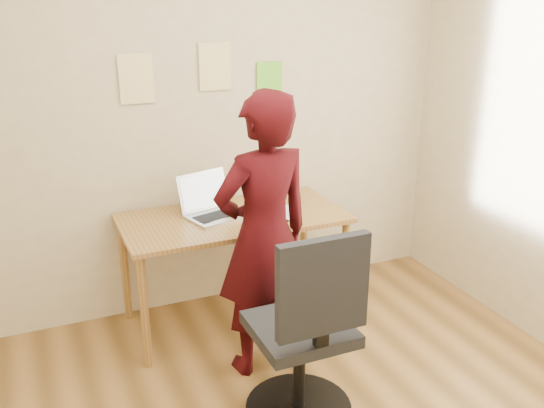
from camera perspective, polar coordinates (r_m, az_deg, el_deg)
name	(u,v)px	position (r m, az deg, el deg)	size (l,w,h in m)	color
room	(329,189)	(2.39, 5.35, 1.38)	(3.58, 3.58, 2.78)	brown
desk	(233,229)	(3.85, -3.67, -2.33)	(1.40, 0.70, 0.74)	olive
laptop	(212,207)	(3.82, -5.64, -0.29)	(0.43, 0.40, 0.26)	#B4B5BC
paper_sheet	(281,212)	(3.88, 0.88, -0.74)	(0.19, 0.28, 0.00)	white
phone	(279,219)	(3.75, 0.68, -1.40)	(0.08, 0.13, 0.01)	black
wall_note_left	(136,79)	(3.83, -12.65, 11.42)	(0.21, 0.00, 0.30)	#F0D88F
wall_note_mid	(215,66)	(3.94, -5.36, 12.77)	(0.21, 0.00, 0.30)	#F0D88F
wall_note_right	(269,80)	(4.09, -0.24, 11.57)	(0.18, 0.00, 0.24)	#66CD2E
office_chair	(306,342)	(3.05, 3.21, -12.85)	(0.56, 0.56, 1.07)	black
person	(264,237)	(3.32, -0.77, -3.09)	(0.59, 0.39, 1.62)	black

